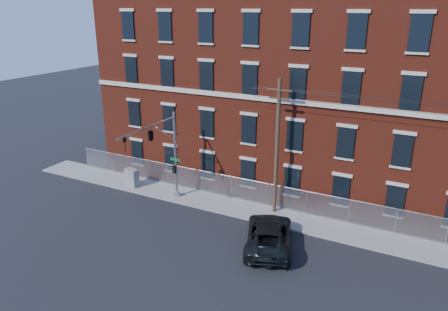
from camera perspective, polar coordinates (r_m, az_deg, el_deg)
name	(u,v)px	position (r m, az deg, el deg)	size (l,w,h in m)	color
ground	(216,240)	(28.80, -1.14, -11.31)	(140.00, 140.00, 0.00)	black
sidewalk	(417,248)	(30.47, 24.50, -11.27)	(65.00, 3.00, 0.12)	gray
mill_building	(443,98)	(36.24, 27.30, 6.84)	(55.30, 14.32, 16.30)	maroon
chain_link_fence	(421,226)	(31.17, 24.93, -8.55)	(59.06, 0.06, 1.85)	#A5A8AD
traffic_signal_mast	(157,142)	(31.27, -8.99, 1.82)	(0.90, 6.75, 7.00)	#9EA0A5
utility_pole_near	(277,145)	(30.52, 7.13, 1.38)	(1.80, 0.28, 10.00)	#443222
pickup_truck	(269,234)	(27.91, 6.02, -10.49)	(2.82, 6.12, 1.70)	black
utility_cabinet	(132,177)	(37.15, -12.25, -2.90)	(1.22, 0.61, 1.52)	slate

